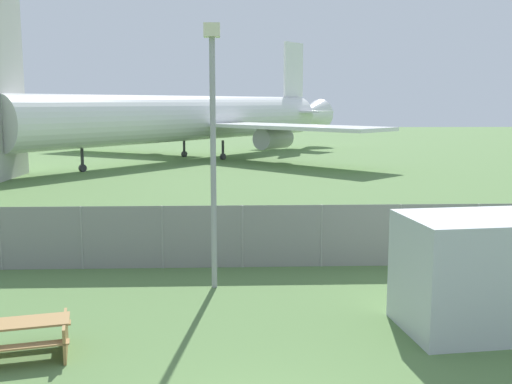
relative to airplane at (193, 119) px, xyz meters
name	(u,v)px	position (x,y,z in m)	size (l,w,h in m)	color
perimeter_fence	(242,236)	(3.96, -37.13, -2.76)	(56.07, 0.07, 2.02)	gray
airplane	(193,119)	(0.00, 0.00, 0.00)	(32.62, 38.56, 11.99)	white
portable_cabin	(503,272)	(9.95, -42.60, -2.43)	(4.93, 2.97, 2.69)	silver
picnic_bench_near_cabin	(25,334)	(-0.67, -43.79, -3.30)	(2.06, 1.78, 0.76)	#A37A47
light_mast	(213,129)	(3.13, -39.19, 0.76)	(0.44, 0.44, 7.37)	#99999E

